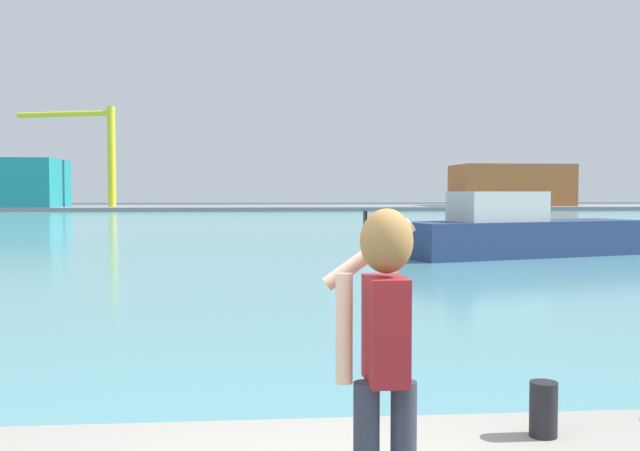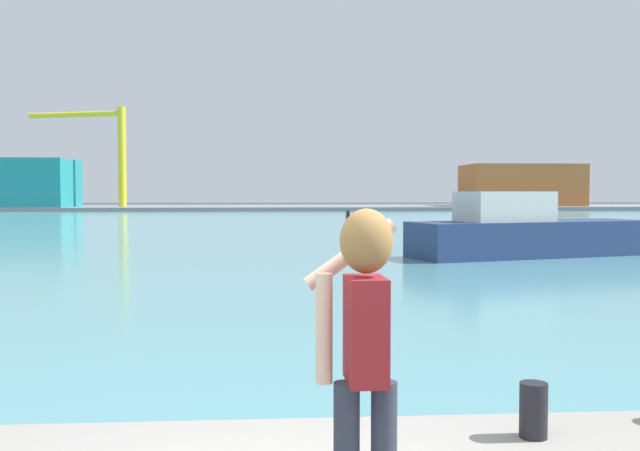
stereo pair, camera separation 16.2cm
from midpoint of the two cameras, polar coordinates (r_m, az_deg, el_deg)
name	(u,v)px [view 1 (the left image)]	position (r m, az deg, el deg)	size (l,w,h in m)	color
ground_plane	(262,223)	(53.75, -4.74, 0.19)	(220.00, 220.00, 0.00)	#334751
harbor_water	(262,222)	(55.75, -4.75, 0.28)	(140.00, 100.00, 0.02)	#599EA8
far_shore_dock	(260,208)	(95.72, -4.82, 1.41)	(140.00, 20.00, 0.51)	gray
person_photographer	(383,336)	(3.83, 3.83, -8.76)	(0.53, 0.55, 1.74)	#2D3342
harbor_bollard	(543,409)	(5.74, 16.55, -13.82)	(0.21, 0.21, 0.41)	black
boat_moored	(519,233)	(26.57, 15.35, -0.56)	(9.26, 4.88, 2.31)	navy
warehouse_left	(14,183)	(96.42, -23.20, 3.12)	(11.33, 10.02, 5.91)	teal
warehouse_right	(510,185)	(100.19, 14.85, 3.11)	(14.80, 9.29, 5.50)	#B26633
port_crane	(95,142)	(95.85, -17.48, 6.34)	(13.17, 4.74, 12.60)	yellow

